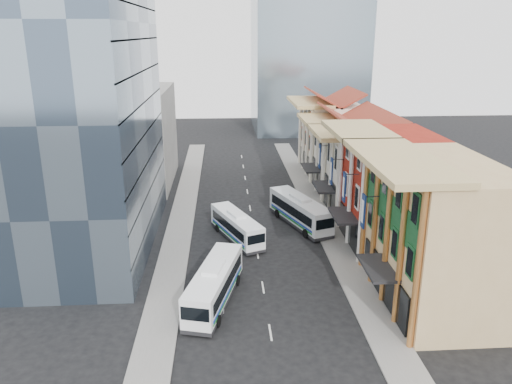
{
  "coord_description": "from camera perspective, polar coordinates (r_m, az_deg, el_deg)",
  "views": [
    {
      "loc": [
        -3.24,
        -31.45,
        21.62
      ],
      "look_at": [
        0.01,
        17.55,
        5.85
      ],
      "focal_mm": 35.0,
      "sensor_mm": 36.0,
      "label": 1
    }
  ],
  "objects": [
    {
      "name": "bus_left_near",
      "position": [
        42.2,
        -4.78,
        -10.4
      ],
      "size": [
        5.13,
        11.0,
        3.44
      ],
      "primitive_type": null,
      "rotation": [
        0.0,
        0.0,
        -0.25
      ],
      "color": "white",
      "rests_on": "ground"
    },
    {
      "name": "sidewalk_left",
      "position": [
        57.87,
        -8.76,
        -4.27
      ],
      "size": [
        3.0,
        90.0,
        0.15
      ],
      "primitive_type": "cube",
      "color": "slate",
      "rests_on": "ground"
    },
    {
      "name": "sedan_left",
      "position": [
        42.31,
        -5.45,
        -11.88
      ],
      "size": [
        2.89,
        4.59,
        1.45
      ],
      "primitive_type": "imported",
      "rotation": [
        0.0,
        0.0,
        0.29
      ],
      "color": "silver",
      "rests_on": "ground"
    },
    {
      "name": "shophouse_tan",
      "position": [
        43.25,
        20.06,
        -4.51
      ],
      "size": [
        8.0,
        14.0,
        12.0
      ],
      "primitive_type": "cube",
      "color": "tan",
      "rests_on": "ground"
    },
    {
      "name": "shophouse_cream_far",
      "position": [
        80.97,
        8.63,
        6.12
      ],
      "size": [
        8.0,
        12.0,
        11.0
      ],
      "primitive_type": "cube",
      "color": "white",
      "rests_on": "ground"
    },
    {
      "name": "shophouse_cream_near",
      "position": [
        62.71,
        12.32,
        2.01
      ],
      "size": [
        8.0,
        9.0,
        10.0
      ],
      "primitive_type": "cube",
      "color": "white",
      "rests_on": "ground"
    },
    {
      "name": "bus_right",
      "position": [
        58.36,
        5.05,
        -2.14
      ],
      "size": [
        6.32,
        11.38,
        3.58
      ],
      "primitive_type": null,
      "rotation": [
        0.0,
        0.0,
        0.35
      ],
      "color": "silver",
      "rests_on": "ground"
    },
    {
      "name": "ground",
      "position": [
        38.31,
        1.8,
        -16.57
      ],
      "size": [
        200.0,
        200.0,
        0.0
      ],
      "primitive_type": "plane",
      "color": "black",
      "rests_on": "ground"
    },
    {
      "name": "bus_left_far",
      "position": [
        54.33,
        -2.22,
        -3.9
      ],
      "size": [
        5.78,
        9.78,
        3.09
      ],
      "primitive_type": null,
      "rotation": [
        0.0,
        0.0,
        0.39
      ],
      "color": "white",
      "rests_on": "ground"
    },
    {
      "name": "shophouse_cream_mid",
      "position": [
        71.11,
        10.37,
        3.99
      ],
      "size": [
        8.0,
        9.0,
        10.0
      ],
      "primitive_type": "cube",
      "color": "white",
      "rests_on": "ground"
    },
    {
      "name": "office_tower",
      "position": [
        52.71,
        -19.17,
        9.62
      ],
      "size": [
        12.0,
        26.0,
        30.0
      ],
      "primitive_type": "cube",
      "color": "#3E4F62",
      "rests_on": "ground"
    },
    {
      "name": "shophouse_red",
      "position": [
        53.75,
        15.09,
        0.27
      ],
      "size": [
        8.0,
        10.0,
        12.0
      ],
      "primitive_type": "cube",
      "color": "maroon",
      "rests_on": "ground"
    },
    {
      "name": "office_block_far",
      "position": [
        75.97,
        -13.47,
        6.22
      ],
      "size": [
        10.0,
        18.0,
        14.0
      ],
      "primitive_type": "cube",
      "color": "gray",
      "rests_on": "ground"
    },
    {
      "name": "sidewalk_right",
      "position": [
        58.82,
        8.01,
        -3.87
      ],
      "size": [
        3.0,
        90.0,
        0.15
      ],
      "primitive_type": "cube",
      "color": "slate",
      "rests_on": "ground"
    }
  ]
}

